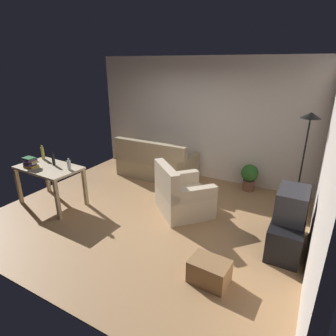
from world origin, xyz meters
TOP-DOWN VIEW (x-y plane):
  - ground_plane at (0.00, 0.00)m, footprint 5.20×4.40m
  - wall_rear at (0.00, 2.20)m, footprint 5.20×0.10m
  - wall_right at (2.60, 0.00)m, footprint 0.10×4.40m
  - couch at (-0.83, 1.59)m, footprint 1.81×0.84m
  - tv_stand at (2.25, 0.22)m, footprint 0.44×1.10m
  - tv at (2.25, 0.22)m, footprint 0.41×0.60m
  - torchiere_lamp at (2.25, 1.39)m, footprint 0.32×0.32m
  - desk at (-1.85, -0.53)m, footprint 1.23×0.75m
  - potted_plant at (1.28, 1.90)m, footprint 0.36×0.36m
  - armchair at (0.45, 0.37)m, footprint 1.23×1.23m
  - storage_box at (1.52, -1.01)m, footprint 0.50×0.37m
  - bottle_squat at (-2.29, -0.28)m, footprint 0.06×0.06m
  - bottle_dark at (-1.83, -0.42)m, footprint 0.05×0.05m
  - bottle_clear at (-1.39, -0.45)m, footprint 0.07×0.07m
  - book_stack at (-2.11, -0.70)m, footprint 0.24×0.20m

SIDE VIEW (x-z plane):
  - ground_plane at x=0.00m, z-range -0.02..0.00m
  - storage_box at x=1.52m, z-range 0.00..0.30m
  - tv_stand at x=2.25m, z-range 0.00..0.48m
  - couch at x=-0.83m, z-range -0.15..0.77m
  - armchair at x=0.45m, z-range -0.14..0.78m
  - potted_plant at x=1.28m, z-range 0.05..0.62m
  - desk at x=-1.85m, z-range 0.27..1.03m
  - tv at x=2.25m, z-range 0.48..0.92m
  - bottle_clear at x=-1.39m, z-range 0.74..0.96m
  - book_stack at x=-2.11m, z-range 0.76..0.95m
  - bottle_dark at x=-1.83m, z-range 0.74..1.00m
  - bottle_squat at x=-2.29m, z-range 0.74..1.03m
  - wall_rear at x=0.00m, z-range 0.00..2.70m
  - wall_right at x=2.60m, z-range 0.00..2.70m
  - torchiere_lamp at x=2.25m, z-range 0.51..2.32m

